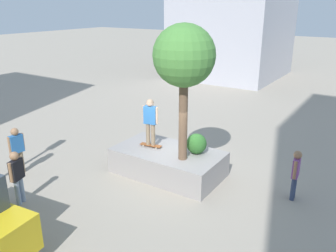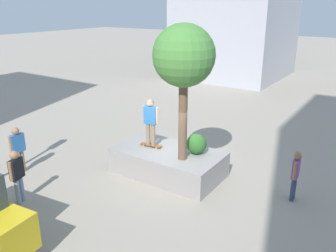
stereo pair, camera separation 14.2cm
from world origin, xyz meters
The scene contains 9 objects.
ground_plane centered at (0.00, 0.00, 0.00)m, with size 120.00×120.00×0.00m, color #9E9384.
planter_ledge centered at (0.28, 0.08, 0.44)m, with size 3.73×2.08×0.88m, color gray.
plaza_tree centered at (-0.48, 0.38, 4.17)m, with size 1.90×1.90×4.29m.
boxwood_shrub centered at (-0.64, -0.27, 1.23)m, with size 0.69×0.69×0.69m, color #2D6628.
skateboard centered at (0.98, 0.12, 0.94)m, with size 0.82×0.32×0.07m.
skateboarder centered at (0.98, 0.12, 1.92)m, with size 0.56×0.28×1.67m.
pedestrian_crossing centered at (-3.84, -0.61, 0.92)m, with size 0.25×0.54×1.59m.
passerby_with_bag centered at (2.95, 4.10, 0.96)m, with size 0.31×0.55×1.67m.
bystander_watching centered at (4.69, 2.90, 0.98)m, with size 0.26×0.57×1.69m.
Camera 1 is at (-5.75, 9.35, 5.67)m, focal length 37.21 mm.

